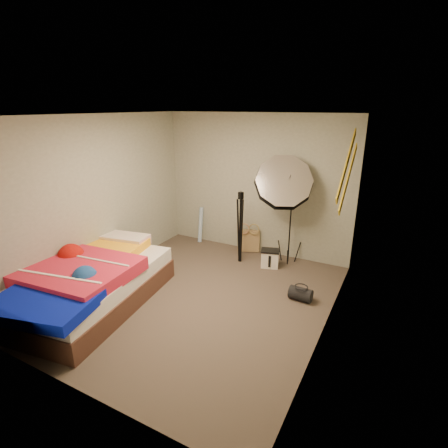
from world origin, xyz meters
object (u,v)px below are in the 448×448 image
Objects in this scene: duffel_bag at (301,294)px; camera_tripod at (240,223)px; tote_bag at (249,241)px; camera_case at (270,259)px; wrapping_roll at (201,225)px; bed at (84,281)px; photo_umbrella at (283,184)px.

camera_tripod is (-1.31, 0.77, 0.62)m from duffel_bag.
camera_case is at bearing -58.78° from tote_bag.
duffel_bag is at bearing -30.50° from camera_tripod.
wrapping_roll is 1.73m from camera_case.
camera_tripod is (-0.54, -0.04, 0.58)m from camera_case.
duffel_bag is at bearing -64.06° from tote_bag.
camera_tripod reaches higher than bed.
wrapping_roll is at bearing 155.56° from camera_tripod.
photo_umbrella reaches higher than wrapping_roll.
wrapping_roll is 0.35× the size of photo_umbrella.
tote_bag is at bearing 140.64° from duffel_bag.
photo_umbrella reaches higher than duffel_bag.
tote_bag is 0.58× the size of wrapping_roll.
tote_bag is at bearing 125.20° from camera_case.
bed is at bearing -94.14° from wrapping_roll.
camera_tripod is (1.31, 2.22, 0.39)m from bed.
duffel_bag is at bearing 28.87° from bed.
tote_bag is 1.88m from duffel_bag.
bed is 2.06× the size of camera_tripod.
bed reaches higher than camera_case.
photo_umbrella is at bearing -9.37° from wrapping_roll.
camera_case is at bearing -121.06° from photo_umbrella.
photo_umbrella is (-0.66, 0.99, 1.32)m from duffel_bag.
camera_tripod is (-0.65, -0.22, -0.70)m from photo_umbrella.
photo_umbrella reaches higher than camera_tripod.
photo_umbrella is 0.98m from camera_tripod.
duffel_bag is (0.77, -0.81, -0.05)m from camera_case.
duffel_bag is (2.42, -1.28, -0.25)m from wrapping_roll.
tote_bag is 0.72m from camera_tripod.
duffel_bag is 3.00m from bed.
tote_bag is 0.21× the size of photo_umbrella.
camera_case is 1.29m from photo_umbrella.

